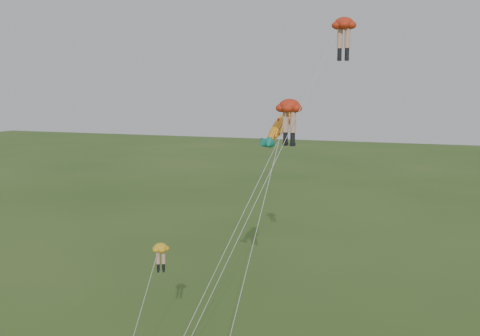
% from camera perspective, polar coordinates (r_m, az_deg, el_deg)
% --- Properties ---
extents(legs_kite_red_high, '(8.59, 9.76, 20.62)m').
position_cam_1_polar(legs_kite_red_high, '(31.68, 10.71, 13.99)').
color(legs_kite_red_high, red).
rests_on(legs_kite_red_high, ground).
extents(legs_kite_red_mid, '(3.07, 8.59, 16.04)m').
position_cam_1_polar(legs_kite_red_mid, '(30.39, 5.20, 5.90)').
color(legs_kite_red_mid, red).
rests_on(legs_kite_red_mid, ground).
extents(legs_kite_yellow, '(1.90, 4.31, 8.31)m').
position_cam_1_polar(legs_kite_yellow, '(29.64, -8.70, -9.31)').
color(legs_kite_yellow, yellow).
rests_on(legs_kite_yellow, ground).
extents(fish_kite, '(5.10, 12.50, 15.72)m').
position_cam_1_polar(fish_kite, '(32.98, 4.40, 4.55)').
color(fish_kite, yellow).
rests_on(fish_kite, ground).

